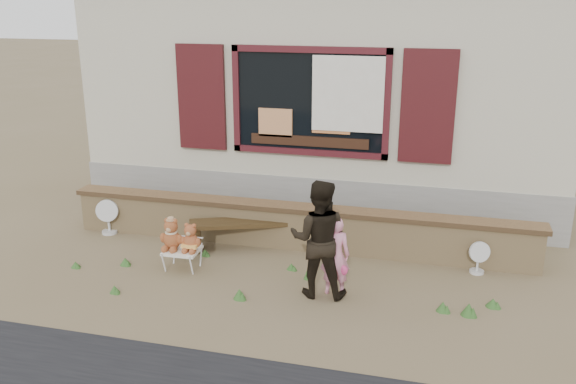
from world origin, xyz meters
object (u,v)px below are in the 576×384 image
(teddy_bear_right, at_px, (191,237))
(child, at_px, (335,255))
(folding_chair, at_px, (182,251))
(teddy_bear_left, at_px, (172,233))
(bench, at_px, (247,228))
(adult, at_px, (319,239))

(teddy_bear_right, bearing_deg, child, -7.04)
(teddy_bear_right, relative_size, child, 0.39)
(folding_chair, bearing_deg, child, -6.59)
(teddy_bear_left, height_order, teddy_bear_right, teddy_bear_left)
(bench, xyz_separation_m, folding_chair, (-0.63, -0.94, -0.05))
(teddy_bear_left, bearing_deg, child, -6.19)
(teddy_bear_right, bearing_deg, folding_chair, 180.00)
(bench, relative_size, teddy_bear_left, 3.78)
(bench, xyz_separation_m, teddy_bear_right, (-0.50, -0.93, 0.18))
(bench, height_order, folding_chair, bench)
(teddy_bear_left, relative_size, teddy_bear_right, 1.12)
(folding_chair, bearing_deg, teddy_bear_right, -0.00)
(teddy_bear_right, height_order, adult, adult)
(teddy_bear_left, bearing_deg, bench, 48.95)
(folding_chair, relative_size, teddy_bear_right, 1.20)
(folding_chair, relative_size, adult, 0.32)
(folding_chair, relative_size, child, 0.46)
(teddy_bear_left, bearing_deg, adult, -8.60)
(adult, bearing_deg, child, -162.81)
(teddy_bear_left, height_order, adult, adult)
(bench, height_order, teddy_bear_right, teddy_bear_right)
(folding_chair, bearing_deg, teddy_bear_left, -180.00)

